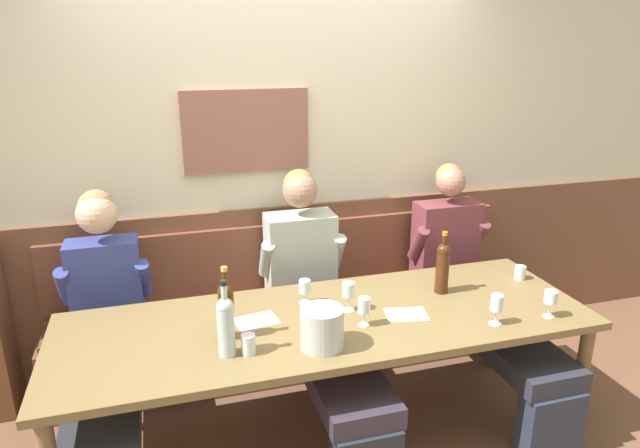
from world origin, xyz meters
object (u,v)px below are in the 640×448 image
Objects in this scene: wine_glass_center_rear at (305,287)px; water_tumbler_right at (248,344)px; dining_table at (328,330)px; wine_bottle_green_tall at (226,324)px; water_tumbler_left at (520,272)px; wine_glass_mid_left at (551,298)px; wine_glass_center_front at (497,305)px; wall_bench at (294,328)px; wine_glass_right_end at (348,291)px; person_center_right_seat at (474,287)px; person_right_seat at (317,301)px; wine_glass_mid_right at (364,307)px; person_left_seat at (104,334)px; wine_bottle_clear_water at (443,266)px; ice_bucket at (322,328)px; wine_bottle_amber_mid at (226,308)px.

wine_glass_center_rear is 0.56m from water_tumbler_right.
wine_glass_center_rear reaches higher than dining_table.
wine_bottle_green_tall reaches higher than water_tumbler_left.
wine_glass_center_front reaches higher than wine_glass_mid_left.
wall_bench is 1.60m from wine_glass_mid_left.
wine_glass_center_front is at bearing -27.86° from wine_glass_right_end.
wine_glass_mid_left reaches higher than water_tumbler_left.
wine_bottle_green_tall is 0.61m from wine_glass_center_rear.
person_center_right_seat is 9.50× the size of wine_glass_mid_left.
wine_glass_mid_left reaches higher than wine_glass_center_rear.
person_right_seat is at bearing 103.59° from wine_glass_right_end.
wine_glass_center_front is (-0.30, 0.01, 0.00)m from wine_glass_mid_left.
water_tumbler_right is (-0.59, -0.10, -0.05)m from wine_glass_mid_right.
person_center_right_seat is 0.68m from wine_glass_mid_left.
water_tumbler_left is at bearing 12.47° from water_tumbler_right.
wall_bench is at bearing 135.66° from wine_glass_mid_left.
wine_glass_mid_left is at bearing -20.38° from wine_glass_right_end.
person_left_seat is at bearing -178.89° from person_right_seat.
person_left_seat is 1.15m from person_right_seat.
wine_glass_mid_left is 0.48m from water_tumbler_left.
wine_glass_center_front is at bearing -53.38° from wall_bench.
wall_bench is 1.12m from wine_bottle_clear_water.
wall_bench is at bearing 97.25° from person_right_seat.
water_tumbler_left is (1.33, 0.40, -0.06)m from ice_bucket.
wine_bottle_clear_water is (0.80, 0.37, 0.06)m from ice_bucket.
wine_glass_right_end is (0.66, 0.25, -0.04)m from wine_bottle_green_tall.
wine_bottle_amber_mid is (-1.21, -0.17, -0.00)m from wine_bottle_clear_water.
person_left_seat is 0.83m from wine_bottle_green_tall.
wine_glass_mid_left reaches higher than dining_table.
person_left_seat reaches higher than wine_glass_mid_left.
water_tumbler_right is at bearing -131.79° from wine_glass_center_rear.
wine_glass_center_front is (0.77, -1.04, 0.56)m from wall_bench.
wine_bottle_amber_mid is at bearing -34.12° from person_left_seat.
person_center_right_seat is at bearing 130.54° from water_tumbler_left.
wine_glass_right_end reaches higher than water_tumbler_right.
wall_bench is 0.84m from dining_table.
wine_bottle_amber_mid reaches higher than water_tumbler_right.
wine_bottle_amber_mid reaches higher than wine_glass_center_front.
person_right_seat is 6.90× the size of ice_bucket.
wine_glass_right_end is at bearing 52.71° from ice_bucket.
person_center_right_seat is at bearing 7.54° from wine_glass_center_rear.
person_left_seat reaches higher than ice_bucket.
person_center_right_seat reaches higher than wine_glass_right_end.
wine_bottle_clear_water is at bearing -7.40° from person_left_seat.
person_center_right_seat is 17.07× the size of water_tumbler_left.
water_tumbler_left is (1.08, 0.27, -0.06)m from wine_glass_mid_right.
wine_bottle_green_tall is at bearing -168.76° from water_tumbler_left.
wine_glass_mid_left is (0.95, -0.35, -0.01)m from wine_glass_right_end.
person_right_seat is at bearing 56.61° from wine_glass_center_rear.
water_tumbler_left is at bearing -10.78° from person_right_seat.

